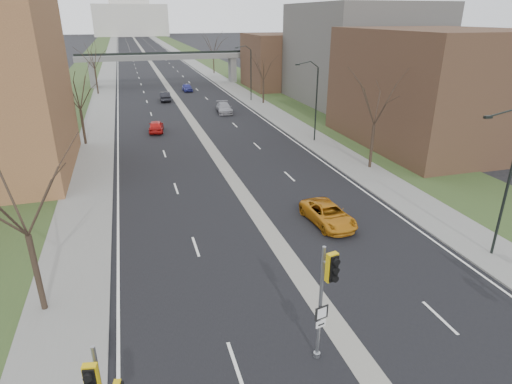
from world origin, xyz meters
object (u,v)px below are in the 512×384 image
car_left_near (156,126)px  car_right_near (328,214)px  car_left_far (165,96)px  car_right_far (187,87)px  car_right_mid (224,108)px  signal_pole_median (326,287)px

car_left_near → car_right_near: bearing=114.3°
car_left_far → car_right_near: 49.69m
car_right_far → car_right_mid: bearing=-84.0°
car_right_far → car_left_far: bearing=-120.0°
car_left_near → car_right_mid: bearing=-134.4°
car_left_far → car_right_near: car_left_far is taller
car_right_far → signal_pole_median: bearing=-94.3°
car_left_far → car_right_mid: size_ratio=0.92×
car_right_far → car_right_near: bearing=-89.3°
car_right_near → car_right_far: 58.09m
car_right_mid → car_right_far: bearing=101.7°
signal_pole_median → car_right_near: (5.76, 11.48, -2.98)m
car_right_near → car_right_far: (-1.26, 58.08, -0.00)m
car_right_near → car_right_far: car_right_near is taller
car_right_far → car_left_near: bearing=-105.9°
signal_pole_median → car_right_far: size_ratio=1.30×
signal_pole_median → car_right_far: bearing=75.1°
car_left_near → car_right_mid: size_ratio=0.84×
car_left_near → car_right_near: 30.26m
signal_pole_median → car_left_far: bearing=79.2°
car_left_far → car_left_near: bearing=83.6°
car_right_near → car_right_mid: (1.14, 37.27, 0.03)m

